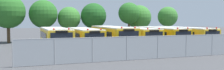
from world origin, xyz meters
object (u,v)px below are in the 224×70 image
Objects in this scene: tree_1 at (44,14)px; tree_3 at (93,16)px; school_bus_5 at (181,35)px; traffic_cone at (135,55)px; school_bus_2 at (112,36)px; tree_0 at (7,12)px; school_bus_0 at (55,38)px; tree_2 at (69,18)px; tree_4 at (129,13)px; tree_6 at (168,16)px; tree_5 at (139,18)px; school_bus_1 at (84,38)px; school_bus_4 at (159,36)px; school_bus_3 at (137,36)px.

tree_3 is at bearing -1.82° from tree_1.
traffic_cone is (-10.41, -7.97, -1.03)m from school_bus_5.
school_bus_2 is 12.54m from tree_3.
tree_0 reaches higher than traffic_cone.
tree_2 reaches higher than school_bus_0.
school_bus_2 is at bearing -60.86° from tree_1.
tree_4 is (5.67, -1.99, 0.48)m from tree_3.
school_bus_2 reaches higher than school_bus_5.
tree_1 reaches higher than tree_6.
tree_5 is at bearing 0.34° from tree_0.
tree_0 is at bearing -64.77° from school_bus_0.
tree_2 is 8.36× the size of traffic_cone.
school_bus_4 reaches higher than school_bus_1.
tree_2 is (-9.61, 12.19, 2.35)m from school_bus_4.
tree_5 reaches higher than school_bus_1.
tree_3 reaches higher than tree_6.
tree_0 is at bearing -35.18° from school_bus_3.
tree_4 reaches higher than tree_3.
tree_3 is at bearing 85.66° from traffic_cone.
tree_6 is at bearing -152.72° from school_bus_0.
tree_1 is 3.92m from tree_2.
tree_3 is at bearing -65.16° from school_bus_4.
school_bus_2 is 1.80× the size of tree_5.
tree_3 reaches higher than school_bus_1.
school_bus_0 is 10.09m from traffic_cone.
tree_3 is at bearing -93.15° from school_bus_2.
tree_0 is at bearing -179.66° from tree_5.
school_bus_0 is 3.22m from school_bus_1.
traffic_cone is at bearing -59.12° from tree_0.
tree_1 is at bearing 178.18° from tree_3.
tree_4 is at bearing -121.60° from school_bus_2.
tree_6 is at bearing -147.00° from school_bus_1.
school_bus_0 is 1.36× the size of tree_0.
tree_2 reaches higher than school_bus_4.
traffic_cone is (11.66, -19.49, -4.25)m from tree_0.
school_bus_2 is 1.66× the size of tree_1.
school_bus_0 is 13.08m from school_bus_4.
tree_4 is (9.70, -2.29, 0.82)m from tree_2.
tree_2 is (3.47, 12.19, 2.32)m from school_bus_0.
tree_3 reaches higher than traffic_cone.
school_bus_2 is 12.58m from tree_4.
tree_1 reaches higher than school_bus_2.
school_bus_2 is 9.83m from school_bus_5.
tree_4 reaches higher than tree_2.
tree_4 is at bearing -134.40° from school_bus_1.
tree_4 reaches higher than school_bus_4.
school_bus_4 is 1.60× the size of tree_1.
tree_5 reaches higher than tree_6.
school_bus_0 is 12.49m from tree_1.
school_bus_1 is at bearing -134.44° from tree_4.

